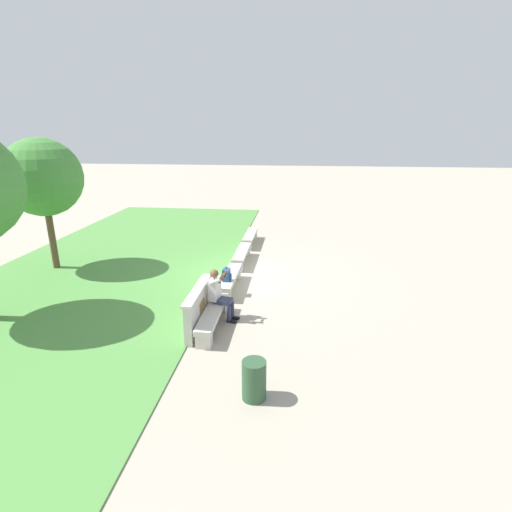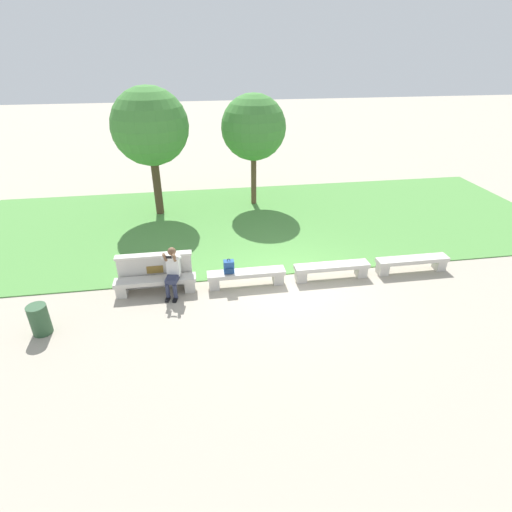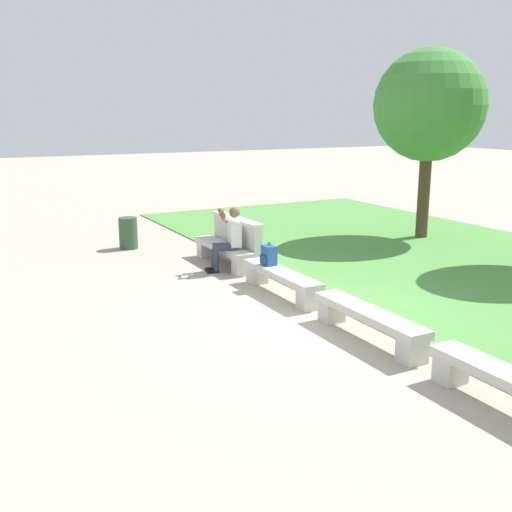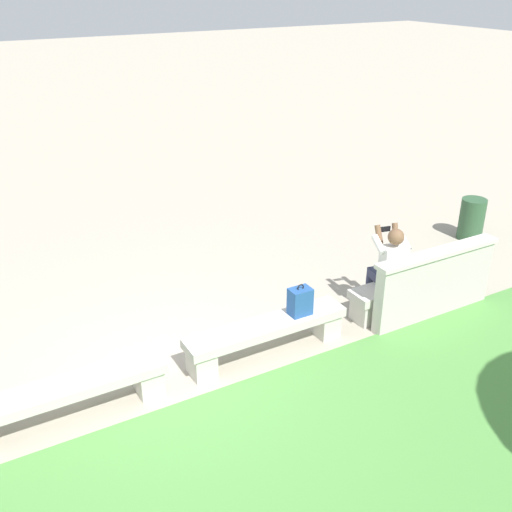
{
  "view_description": "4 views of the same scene",
  "coord_description": "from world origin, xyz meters",
  "px_view_note": "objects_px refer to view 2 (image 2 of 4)",
  "views": [
    {
      "loc": [
        -12.3,
        -2.02,
        4.67
      ],
      "look_at": [
        -0.72,
        -0.73,
        0.91
      ],
      "focal_mm": 28.0,
      "sensor_mm": 36.0,
      "label": 1
    },
    {
      "loc": [
        -2.45,
        -9.44,
        6.05
      ],
      "look_at": [
        -0.99,
        -0.16,
        0.99
      ],
      "focal_mm": 28.0,
      "sensor_mm": 36.0,
      "label": 2
    },
    {
      "loc": [
        7.61,
        -5.21,
        3.16
      ],
      "look_at": [
        -1.21,
        -0.52,
        0.78
      ],
      "focal_mm": 42.0,
      "sensor_mm": 36.0,
      "label": 3
    },
    {
      "loc": [
        1.99,
        5.45,
        4.42
      ],
      "look_at": [
        -1.41,
        -0.59,
        1.09
      ],
      "focal_mm": 42.0,
      "sensor_mm": 36.0,
      "label": 4
    }
  ],
  "objects_px": {
    "bench_near": "(246,276)",
    "bench_mid": "(332,269)",
    "tree_left_background": "(150,127)",
    "tree_behind_wall": "(254,128)",
    "bench_far": "(412,262)",
    "person_photographer": "(172,269)",
    "trash_bin": "(40,320)",
    "bench_main": "(156,283)",
    "backpack": "(229,267)"
  },
  "relations": [
    {
      "from": "tree_behind_wall",
      "to": "bench_mid",
      "type": "bearing_deg",
      "value": -78.42
    },
    {
      "from": "person_photographer",
      "to": "trash_bin",
      "type": "distance_m",
      "value": 3.3
    },
    {
      "from": "person_photographer",
      "to": "backpack",
      "type": "height_order",
      "value": "person_photographer"
    },
    {
      "from": "bench_near",
      "to": "tree_behind_wall",
      "type": "bearing_deg",
      "value": 79.45
    },
    {
      "from": "tree_left_background",
      "to": "tree_behind_wall",
      "type": "bearing_deg",
      "value": 7.65
    },
    {
      "from": "bench_far",
      "to": "tree_behind_wall",
      "type": "distance_m",
      "value": 7.88
    },
    {
      "from": "person_photographer",
      "to": "bench_near",
      "type": "bearing_deg",
      "value": 2.18
    },
    {
      "from": "bench_mid",
      "to": "bench_far",
      "type": "distance_m",
      "value": 2.47
    },
    {
      "from": "bench_main",
      "to": "person_photographer",
      "type": "xyz_separation_m",
      "value": [
        0.49,
        -0.08,
        0.43
      ]
    },
    {
      "from": "bench_near",
      "to": "bench_far",
      "type": "distance_m",
      "value": 4.94
    },
    {
      "from": "bench_main",
      "to": "backpack",
      "type": "xyz_separation_m",
      "value": [
        2.0,
        0.01,
        0.32
      ]
    },
    {
      "from": "bench_near",
      "to": "trash_bin",
      "type": "relative_size",
      "value": 2.89
    },
    {
      "from": "bench_far",
      "to": "tree_behind_wall",
      "type": "xyz_separation_m",
      "value": [
        -3.77,
        6.32,
        2.81
      ]
    },
    {
      "from": "bench_mid",
      "to": "trash_bin",
      "type": "distance_m",
      "value": 7.6
    },
    {
      "from": "tree_behind_wall",
      "to": "tree_left_background",
      "type": "distance_m",
      "value": 3.89
    },
    {
      "from": "person_photographer",
      "to": "bench_far",
      "type": "bearing_deg",
      "value": 0.62
    },
    {
      "from": "bench_near",
      "to": "bench_mid",
      "type": "relative_size",
      "value": 1.0
    },
    {
      "from": "bench_mid",
      "to": "bench_far",
      "type": "bearing_deg",
      "value": 0.0
    },
    {
      "from": "bench_near",
      "to": "tree_left_background",
      "type": "height_order",
      "value": "tree_left_background"
    },
    {
      "from": "tree_behind_wall",
      "to": "trash_bin",
      "type": "bearing_deg",
      "value": -129.06
    },
    {
      "from": "bench_main",
      "to": "bench_near",
      "type": "relative_size",
      "value": 1.0
    },
    {
      "from": "bench_main",
      "to": "bench_far",
      "type": "xyz_separation_m",
      "value": [
        7.42,
        0.0,
        0.0
      ]
    },
    {
      "from": "bench_near",
      "to": "bench_far",
      "type": "height_order",
      "value": "same"
    },
    {
      "from": "bench_near",
      "to": "backpack",
      "type": "xyz_separation_m",
      "value": [
        -0.48,
        0.01,
        0.32
      ]
    },
    {
      "from": "trash_bin",
      "to": "tree_behind_wall",
      "type": "bearing_deg",
      "value": 50.94
    },
    {
      "from": "backpack",
      "to": "tree_left_background",
      "type": "distance_m",
      "value": 6.77
    },
    {
      "from": "bench_mid",
      "to": "tree_left_background",
      "type": "height_order",
      "value": "tree_left_background"
    },
    {
      "from": "bench_far",
      "to": "bench_main",
      "type": "bearing_deg",
      "value": 180.0
    },
    {
      "from": "bench_far",
      "to": "tree_behind_wall",
      "type": "relative_size",
      "value": 0.49
    },
    {
      "from": "person_photographer",
      "to": "trash_bin",
      "type": "bearing_deg",
      "value": -157.84
    },
    {
      "from": "bench_near",
      "to": "trash_bin",
      "type": "distance_m",
      "value": 5.19
    },
    {
      "from": "backpack",
      "to": "tree_left_background",
      "type": "height_order",
      "value": "tree_left_background"
    },
    {
      "from": "bench_main",
      "to": "bench_near",
      "type": "height_order",
      "value": "same"
    },
    {
      "from": "tree_behind_wall",
      "to": "backpack",
      "type": "bearing_deg",
      "value": -104.66
    },
    {
      "from": "bench_near",
      "to": "bench_far",
      "type": "bearing_deg",
      "value": 0.0
    },
    {
      "from": "bench_mid",
      "to": "trash_bin",
      "type": "height_order",
      "value": "trash_bin"
    },
    {
      "from": "bench_near",
      "to": "bench_mid",
      "type": "xyz_separation_m",
      "value": [
        2.47,
        0.0,
        0.0
      ]
    },
    {
      "from": "bench_far",
      "to": "tree_behind_wall",
      "type": "height_order",
      "value": "tree_behind_wall"
    },
    {
      "from": "bench_far",
      "to": "backpack",
      "type": "distance_m",
      "value": 5.43
    },
    {
      "from": "bench_mid",
      "to": "bench_far",
      "type": "relative_size",
      "value": 1.0
    },
    {
      "from": "backpack",
      "to": "bench_near",
      "type": "bearing_deg",
      "value": -0.72
    },
    {
      "from": "bench_main",
      "to": "bench_near",
      "type": "bearing_deg",
      "value": 0.0
    },
    {
      "from": "person_photographer",
      "to": "tree_behind_wall",
      "type": "distance_m",
      "value": 7.52
    },
    {
      "from": "person_photographer",
      "to": "tree_left_background",
      "type": "relative_size",
      "value": 0.28
    },
    {
      "from": "bench_mid",
      "to": "person_photographer",
      "type": "relative_size",
      "value": 1.64
    },
    {
      "from": "bench_far",
      "to": "trash_bin",
      "type": "bearing_deg",
      "value": -172.5
    },
    {
      "from": "person_photographer",
      "to": "trash_bin",
      "type": "xyz_separation_m",
      "value": [
        -3.03,
        -1.24,
        -0.36
      ]
    },
    {
      "from": "person_photographer",
      "to": "tree_left_background",
      "type": "height_order",
      "value": "tree_left_background"
    },
    {
      "from": "backpack",
      "to": "tree_behind_wall",
      "type": "height_order",
      "value": "tree_behind_wall"
    },
    {
      "from": "tree_behind_wall",
      "to": "person_photographer",
      "type": "bearing_deg",
      "value": -116.28
    }
  ]
}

